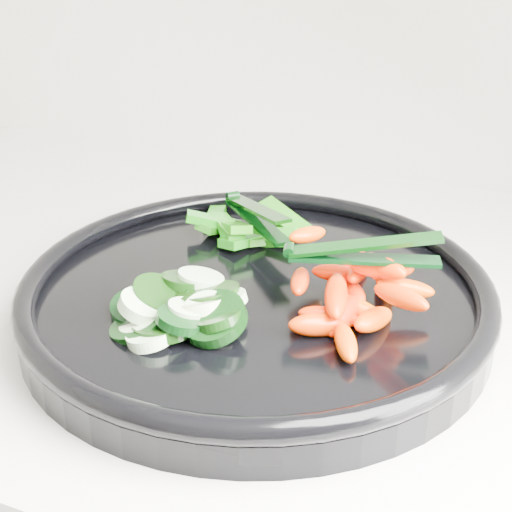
% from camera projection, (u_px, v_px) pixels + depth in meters
% --- Properties ---
extents(veggie_tray, '(0.39, 0.39, 0.04)m').
position_uv_depth(veggie_tray, '(256.00, 295.00, 0.57)').
color(veggie_tray, black).
rests_on(veggie_tray, counter).
extents(cucumber_pile, '(0.13, 0.12, 0.04)m').
position_uv_depth(cucumber_pile, '(173.00, 305.00, 0.53)').
color(cucumber_pile, black).
rests_on(cucumber_pile, veggie_tray).
extents(carrot_pile, '(0.13, 0.16, 0.06)m').
position_uv_depth(carrot_pile, '(356.00, 291.00, 0.53)').
color(carrot_pile, '#FF1100').
rests_on(carrot_pile, veggie_tray).
extents(pepper_pile, '(0.12, 0.09, 0.04)m').
position_uv_depth(pepper_pile, '(243.00, 229.00, 0.65)').
color(pepper_pile, '#116B0A').
rests_on(pepper_pile, veggie_tray).
extents(tong_carrot, '(0.11, 0.05, 0.02)m').
position_uv_depth(tong_carrot, '(359.00, 252.00, 0.52)').
color(tong_carrot, black).
rests_on(tong_carrot, carrot_pile).
extents(tong_pepper, '(0.09, 0.09, 0.02)m').
position_uv_depth(tong_pepper, '(255.00, 213.00, 0.64)').
color(tong_pepper, black).
rests_on(tong_pepper, pepper_pile).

